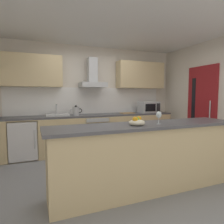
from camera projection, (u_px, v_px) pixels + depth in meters
ground at (117, 172)px, 3.55m from camera, size 5.71×4.54×0.02m
ceiling at (117, 22)px, 3.32m from camera, size 5.71×4.54×0.02m
wall_back at (89, 98)px, 5.13m from camera, size 5.71×0.12×2.60m
wall_right at (218, 98)px, 4.33m from camera, size 0.12×4.54×2.60m
backsplash_tile at (90, 101)px, 5.07m from camera, size 4.00×0.02×0.66m
counter_back at (94, 133)px, 4.85m from camera, size 4.14×0.60×0.90m
counter_island at (147, 157)px, 2.83m from camera, size 2.84×0.64×0.97m
upper_cabinets at (91, 73)px, 4.86m from camera, size 4.09×0.32×0.70m
side_door at (201, 110)px, 4.67m from camera, size 0.08×0.85×2.05m
oven at (94, 132)px, 4.83m from camera, size 0.60×0.62×0.80m
refrigerator at (24, 139)px, 4.24m from camera, size 0.58×0.60×0.85m
microwave at (149, 107)px, 5.31m from camera, size 0.50×0.38×0.30m
sink at (57, 115)px, 4.47m from camera, size 0.50×0.40×0.26m
kettle at (76, 111)px, 4.58m from camera, size 0.29×0.15×0.24m
range_hood at (93, 78)px, 4.83m from camera, size 0.62×0.45×0.72m
wine_glass at (159, 115)px, 2.77m from camera, size 0.08×0.08×0.18m
fruit_bowl at (137, 122)px, 2.64m from camera, size 0.22×0.22×0.13m
chopping_board at (127, 113)px, 5.09m from camera, size 0.35×0.23×0.02m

